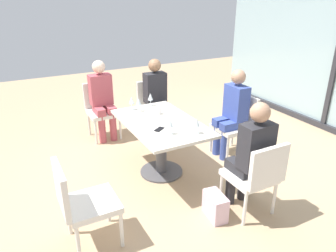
{
  "coord_description": "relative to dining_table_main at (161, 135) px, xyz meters",
  "views": [
    {
      "loc": [
        3.32,
        -1.65,
        2.25
      ],
      "look_at": [
        0.0,
        0.1,
        0.65
      ],
      "focal_mm": 34.35,
      "sensor_mm": 36.0,
      "label": 1
    }
  ],
  "objects": [
    {
      "name": "ground_plane",
      "position": [
        0.0,
        0.0,
        -0.55
      ],
      "size": [
        12.0,
        12.0,
        0.0
      ],
      "primitive_type": "plane",
      "color": "tan"
    },
    {
      "name": "dining_table_main",
      "position": [
        0.0,
        0.0,
        0.0
      ],
      "size": [
        1.38,
        0.85,
        0.73
      ],
      "color": "silver",
      "rests_on": "ground_plane"
    },
    {
      "name": "chair_far_right",
      "position": [
        1.23,
        0.48,
        -0.05
      ],
      "size": [
        0.5,
        0.46,
        0.87
      ],
      "color": "silver",
      "rests_on": "ground_plane"
    },
    {
      "name": "chair_near_window",
      "position": [
        0.0,
        1.23,
        -0.05
      ],
      "size": [
        0.46,
        0.51,
        0.87
      ],
      "color": "silver",
      "rests_on": "ground_plane"
    },
    {
      "name": "chair_side_end",
      "position": [
        -1.53,
        -0.32,
        -0.05
      ],
      "size": [
        0.5,
        0.46,
        0.87
      ],
      "color": "silver",
      "rests_on": "ground_plane"
    },
    {
      "name": "chair_far_left",
      "position": [
        -1.23,
        0.48,
        -0.05
      ],
      "size": [
        0.5,
        0.46,
        0.87
      ],
      "color": "silver",
      "rests_on": "ground_plane"
    },
    {
      "name": "chair_front_right",
      "position": [
        0.83,
        -1.23,
        -0.05
      ],
      "size": [
        0.46,
        0.5,
        0.87
      ],
      "color": "silver",
      "rests_on": "ground_plane"
    },
    {
      "name": "person_far_right",
      "position": [
        1.12,
        0.48,
        0.15
      ],
      "size": [
        0.39,
        0.34,
        1.26
      ],
      "color": "#28282D",
      "rests_on": "ground_plane"
    },
    {
      "name": "person_near_window",
      "position": [
        -0.0,
        1.12,
        0.15
      ],
      "size": [
        0.34,
        0.39,
        1.26
      ],
      "color": "#384C9E",
      "rests_on": "ground_plane"
    },
    {
      "name": "person_side_end",
      "position": [
        -1.42,
        -0.32,
        0.15
      ],
      "size": [
        0.39,
        0.34,
        1.26
      ],
      "color": "#B24C56",
      "rests_on": "ground_plane"
    },
    {
      "name": "person_far_left",
      "position": [
        -1.12,
        0.48,
        0.15
      ],
      "size": [
        0.39,
        0.34,
        1.26
      ],
      "color": "#28282D",
      "rests_on": "ground_plane"
    },
    {
      "name": "wine_glass_0",
      "position": [
        -0.57,
        -0.16,
        0.31
      ],
      "size": [
        0.07,
        0.07,
        0.18
      ],
      "color": "silver",
      "rests_on": "dining_table_main"
    },
    {
      "name": "wine_glass_1",
      "position": [
        0.38,
        -0.07,
        0.31
      ],
      "size": [
        0.07,
        0.07,
        0.18
      ],
      "color": "silver",
      "rests_on": "dining_table_main"
    },
    {
      "name": "wine_glass_2",
      "position": [
        -0.47,
        -0.1,
        0.31
      ],
      "size": [
        0.07,
        0.07,
        0.18
      ],
      "color": "silver",
      "rests_on": "dining_table_main"
    },
    {
      "name": "wine_glass_3",
      "position": [
        -0.59,
        0.13,
        0.31
      ],
      "size": [
        0.07,
        0.07,
        0.18
      ],
      "color": "silver",
      "rests_on": "dining_table_main"
    },
    {
      "name": "wine_glass_4",
      "position": [
        0.51,
        0.2,
        0.31
      ],
      "size": [
        0.07,
        0.07,
        0.18
      ],
      "color": "silver",
      "rests_on": "dining_table_main"
    },
    {
      "name": "coffee_cup",
      "position": [
        -0.25,
        0.09,
        0.22
      ],
      "size": [
        0.08,
        0.08,
        0.09
      ],
      "primitive_type": "cylinder",
      "color": "white",
      "rests_on": "dining_table_main"
    },
    {
      "name": "cell_phone_on_table",
      "position": [
        0.21,
        -0.13,
        0.18
      ],
      "size": [
        0.14,
        0.16,
        0.01
      ],
      "primitive_type": "cube",
      "rotation": [
        0.0,
        0.0,
        0.58
      ],
      "color": "black",
      "rests_on": "dining_table_main"
    },
    {
      "name": "handbag_0",
      "position": [
        1.08,
        0.09,
        -0.41
      ],
      "size": [
        0.32,
        0.19,
        0.28
      ],
      "primitive_type": "cube",
      "rotation": [
        0.0,
        0.0,
        -0.11
      ],
      "color": "beige",
      "rests_on": "ground_plane"
    }
  ]
}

